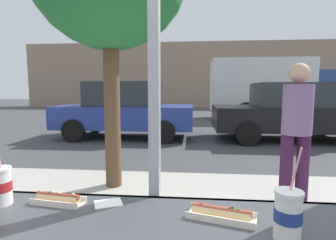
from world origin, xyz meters
name	(u,v)px	position (x,y,z in m)	size (l,w,h in m)	color
ground_plane	(187,132)	(0.00, 8.00, 0.00)	(60.00, 60.00, 0.00)	#424244
sidewalk_strip	(175,218)	(0.00, 1.60, 0.07)	(16.00, 2.80, 0.13)	#B2ADA3
window_wall	(154,25)	(0.00, 0.08, 1.77)	(2.71, 0.20, 2.90)	#423D38
building_facade_far	(190,75)	(0.00, 21.41, 2.67)	(28.00, 1.20, 5.33)	gray
soda_cup_left	(0,186)	(-0.67, -0.12, 1.05)	(0.10, 0.10, 0.33)	white
soda_cup_right	(288,215)	(0.51, -0.29, 1.05)	(0.10, 0.10, 0.33)	silver
hotdog_tray_near	(58,199)	(-0.42, -0.08, 0.98)	(0.25, 0.12, 0.05)	beige
hotdog_tray_far	(221,213)	(0.30, -0.16, 0.98)	(0.29, 0.17, 0.05)	beige
napkin_wrapper	(108,203)	(-0.19, -0.07, 0.96)	(0.12, 0.09, 0.00)	white
parked_car_blue	(125,110)	(-1.87, 6.78, 0.86)	(4.12, 1.91, 1.70)	#283D93
parked_car_black	(291,111)	(3.04, 6.78, 0.85)	(4.33, 2.05, 1.67)	black
box_truck	(274,87)	(4.16, 12.30, 1.59)	(6.35, 2.44, 2.92)	silver
pedestrian	(297,126)	(1.35, 1.89, 1.06)	(0.32, 0.32, 1.63)	#3D193C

